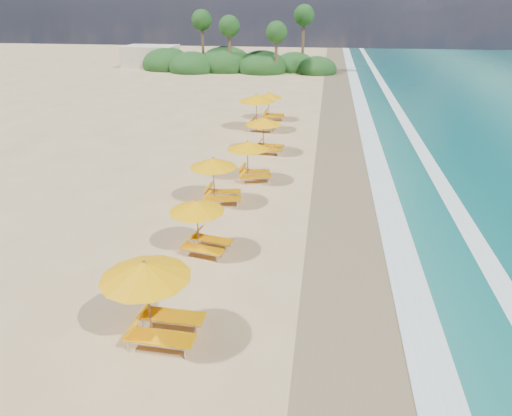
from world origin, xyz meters
name	(u,v)px	position (x,y,z in m)	size (l,w,h in m)	color
ground	(256,235)	(0.00, 0.00, 0.00)	(160.00, 160.00, 0.00)	tan
wet_sand	(358,243)	(4.00, 0.00, 0.01)	(4.00, 160.00, 0.01)	olive
surf_foam	(431,247)	(6.70, 0.00, 0.03)	(4.00, 160.00, 0.01)	white
station_3	(154,295)	(-1.77, -6.38, 1.37)	(2.67, 2.48, 2.45)	olive
station_4	(202,223)	(-1.77, -1.51, 1.15)	(2.49, 2.39, 2.06)	olive
station_5	(217,177)	(-2.23, 3.06, 1.23)	(2.64, 2.53, 2.19)	olive
station_6	(251,158)	(-1.19, 6.12, 1.19)	(2.61, 2.51, 2.13)	olive
station_7	(266,133)	(-1.04, 10.94, 1.24)	(2.57, 2.43, 2.21)	olive
station_8	(259,110)	(-2.22, 16.16, 1.46)	(3.01, 2.84, 2.60)	olive
station_9	(271,104)	(-1.77, 19.50, 1.20)	(2.42, 2.26, 2.15)	olive
treeline	(233,63)	(-9.94, 45.51, 1.00)	(25.80, 8.80, 9.74)	#163D14
beach_building	(151,56)	(-22.00, 48.00, 1.40)	(7.00, 5.00, 2.80)	beige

